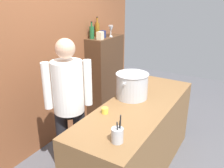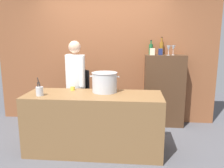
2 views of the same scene
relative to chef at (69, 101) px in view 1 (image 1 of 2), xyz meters
The scene contains 13 objects.
brick_back_panel 1.01m from the chef, 60.26° to the left, with size 4.40×0.10×3.00m, color brown.
prep_counter 0.94m from the chef, 57.26° to the right, with size 2.02×0.70×0.90m, color brown.
bar_cabinet 1.71m from the chef, 18.32° to the left, with size 0.76×0.32×1.39m, color #472D1C.
chef is the anchor object (origin of this frame).
stockpot_large 0.76m from the chef, 41.20° to the right, with size 0.45×0.39×0.30m.
utensil_crock 0.88m from the chef, 112.20° to the right, with size 0.10×0.10×0.27m.
butter_jar 0.45m from the chef, 82.79° to the right, with size 0.07×0.07×0.06m, color yellow.
wine_bottle_amber 1.75m from the chef, 22.44° to the left, with size 0.08×0.08×0.33m.
wine_bottle_green 1.55m from the chef, 24.45° to the left, with size 0.08×0.08×0.27m.
wine_glass_short 1.78m from the chef, 14.74° to the left, with size 0.08×0.08×0.18m.
wine_glass_wide 1.89m from the chef, 15.99° to the left, with size 0.08×0.08×0.18m.
spice_tin_navy 1.66m from the chef, 18.61° to the left, with size 0.07×0.07×0.12m, color navy.
spice_tin_cream 1.50m from the chef, 18.70° to the left, with size 0.09×0.09×0.12m, color beige.
Camera 1 is at (-2.28, -1.01, 2.10)m, focal length 38.77 mm.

